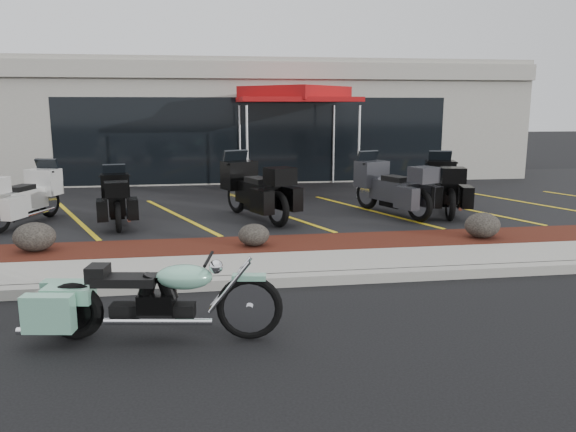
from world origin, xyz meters
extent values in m
plane|color=black|center=(0.00, 0.00, 0.00)|extent=(90.00, 90.00, 0.00)
cube|color=gray|center=(0.00, 0.90, 0.07)|extent=(24.00, 0.25, 0.15)
cube|color=gray|center=(0.00, 1.60, 0.07)|extent=(24.00, 1.20, 0.15)
cube|color=#340E0B|center=(0.00, 2.80, 0.08)|extent=(24.00, 1.20, 0.16)
cube|color=black|center=(0.00, 8.20, 0.07)|extent=(26.00, 9.60, 0.15)
cube|color=gray|center=(0.00, 14.50, 2.00)|extent=(18.00, 8.00, 4.00)
cube|color=black|center=(0.00, 10.52, 1.50)|extent=(12.00, 0.06, 2.60)
cube|color=gray|center=(0.00, 10.49, 3.60)|extent=(18.00, 0.30, 0.50)
ellipsoid|color=black|center=(-4.46, 2.84, 0.40)|extent=(0.69, 0.57, 0.49)
ellipsoid|color=black|center=(-0.80, 2.66, 0.35)|extent=(0.55, 0.46, 0.39)
ellipsoid|color=black|center=(3.43, 2.65, 0.39)|extent=(0.66, 0.55, 0.47)
cone|color=#DF5007|center=(-0.56, 7.96, 0.37)|extent=(0.44, 0.44, 0.44)
cylinder|color=silver|center=(-0.85, 7.95, 1.36)|extent=(0.06, 0.06, 2.41)
cylinder|color=silver|center=(1.99, 7.20, 1.36)|extent=(0.06, 0.06, 2.41)
cylinder|color=silver|center=(-0.10, 10.79, 1.36)|extent=(0.06, 0.06, 2.41)
cylinder|color=silver|center=(2.74, 10.03, 1.36)|extent=(0.06, 0.06, 2.41)
cube|color=maroon|center=(0.95, 8.99, 2.72)|extent=(3.85, 3.85, 0.13)
cube|color=maroon|center=(0.95, 8.99, 2.90)|extent=(3.15, 3.15, 0.37)
camera|label=1|loc=(-1.61, -6.82, 2.57)|focal=35.00mm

